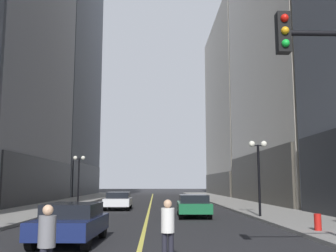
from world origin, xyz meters
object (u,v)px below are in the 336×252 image
Objects in this scene: pedestrian_in_white_shirt at (168,227)px; car_white at (118,200)px; pedestrian_in_grey_suit at (47,240)px; street_lamp_left_far at (79,169)px; street_lamp_right_mid at (258,161)px; fire_hydrant_right at (318,224)px; car_navy at (72,222)px; car_green at (193,205)px.

car_white is at bearing 98.62° from pedestrian_in_white_shirt.
pedestrian_in_grey_suit is at bearing -88.23° from car_white.
pedestrian_in_grey_suit is 28.55m from street_lamp_left_far.
fire_hydrant_right is (0.50, -6.87, -2.86)m from street_lamp_right_mid.
pedestrian_in_white_shirt is (3.13, -3.54, 0.20)m from car_navy.
car_green is 15.36m from street_lamp_left_far.
car_navy is 5.17× the size of fire_hydrant_right.
car_navy is 2.60× the size of pedestrian_in_white_shirt.
car_white is 2.58× the size of pedestrian_in_grey_suit.
car_white is 20.87m from pedestrian_in_white_shirt.
pedestrian_in_white_shirt reaches higher than car_navy.
car_white is (-5.08, 6.88, -0.00)m from car_green.
car_navy is at bearing -167.00° from fire_hydrant_right.
street_lamp_left_far is 18.46m from street_lamp_right_mid.
pedestrian_in_white_shirt reaches higher than pedestrian_in_grey_suit.
street_lamp_left_far is at bearing 99.64° from pedestrian_in_grey_suit.
car_navy is at bearing -79.69° from street_lamp_left_far.
pedestrian_in_grey_suit reaches higher than car_white.
car_navy reaches higher than fire_hydrant_right.
street_lamp_left_far is at bearing 127.07° from car_green.
fire_hydrant_right is (4.17, -8.08, -0.32)m from car_green.
car_navy is at bearing 131.44° from pedestrian_in_white_shirt.
street_lamp_left_far is 5.54× the size of fire_hydrant_right.
street_lamp_left_far is (-7.19, 25.85, 2.34)m from pedestrian_in_white_shirt.
pedestrian_in_grey_suit is (0.71, -22.84, 0.20)m from car_white.
car_navy is 11.40m from car_green.
pedestrian_in_white_shirt is at bearing -74.46° from street_lamp_left_far.
car_navy is 5.80m from pedestrian_in_grey_suit.
car_white is 0.92× the size of street_lamp_left_far.
pedestrian_in_white_shirt is 8.36m from fire_hydrant_right.
street_lamp_left_far is at bearing 127.90° from car_white.
car_white is 22.86m from pedestrian_in_grey_suit.
street_lamp_left_far is (-4.76, 28.05, 2.34)m from pedestrian_in_grey_suit.
car_navy and car_white have the same top height.
car_green is 13.89m from pedestrian_in_white_shirt.
pedestrian_in_grey_suit is (-4.37, -15.96, 0.20)m from car_green.
car_white is at bearing 126.43° from car_green.
pedestrian_in_grey_suit is 1.98× the size of fire_hydrant_right.
car_navy is 4.73m from pedestrian_in_white_shirt.
street_lamp_left_far is 1.00× the size of street_lamp_right_mid.
street_lamp_right_mid is (8.74, -8.08, 2.54)m from car_white.
car_green is (5.08, 10.21, 0.00)m from car_navy.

